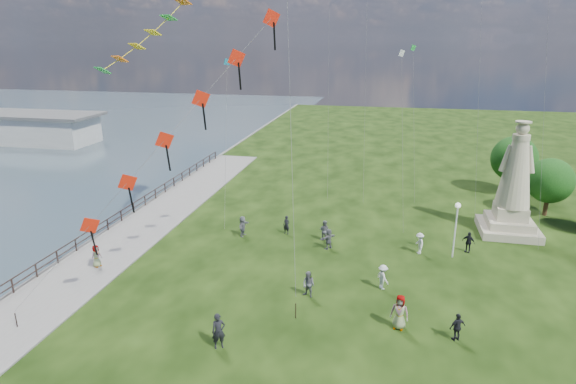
% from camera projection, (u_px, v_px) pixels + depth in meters
% --- Properties ---
extents(waterfront, '(200.00, 200.00, 1.51)m').
position_uv_depth(waterfront, '(99.00, 249.00, 34.74)').
color(waterfront, '#394B55').
rests_on(waterfront, ground).
extents(pier_pavilion, '(30.00, 8.00, 4.40)m').
position_uv_depth(pier_pavilion, '(4.00, 126.00, 72.28)').
color(pier_pavilion, '#A0A09B').
rests_on(pier_pavilion, ground).
extents(statue, '(4.29, 4.29, 8.71)m').
position_uv_depth(statue, '(513.00, 192.00, 36.45)').
color(statue, tan).
rests_on(statue, ground).
extents(lamppost, '(0.37, 0.37, 3.96)m').
position_uv_depth(lamppost, '(457.00, 218.00, 32.39)').
color(lamppost, silver).
rests_on(lamppost, ground).
extents(tree_row, '(8.34, 13.39, 5.63)m').
position_uv_depth(tree_row, '(541.00, 173.00, 42.19)').
color(tree_row, '#382314').
rests_on(tree_row, ground).
extents(person_0, '(0.80, 0.72, 1.83)m').
position_uv_depth(person_0, '(219.00, 331.00, 23.24)').
color(person_0, black).
rests_on(person_0, ground).
extents(person_1, '(0.90, 0.74, 1.60)m').
position_uv_depth(person_1, '(309.00, 284.00, 27.90)').
color(person_1, '#595960').
rests_on(person_1, ground).
extents(person_2, '(1.02, 1.12, 1.56)m').
position_uv_depth(person_2, '(383.00, 277.00, 28.81)').
color(person_2, silver).
rests_on(person_2, ground).
extents(person_3, '(0.98, 0.81, 1.49)m').
position_uv_depth(person_3, '(457.00, 327.00, 23.87)').
color(person_3, black).
rests_on(person_3, ground).
extents(person_4, '(1.02, 0.74, 1.90)m').
position_uv_depth(person_4, '(400.00, 312.00, 24.80)').
color(person_4, '#595960').
rests_on(person_4, ground).
extents(person_5, '(0.79, 1.54, 1.60)m').
position_uv_depth(person_5, '(243.00, 226.00, 36.61)').
color(person_5, '#595960').
rests_on(person_5, ground).
extents(person_6, '(0.61, 0.48, 1.46)m').
position_uv_depth(person_6, '(286.00, 225.00, 37.00)').
color(person_6, black).
rests_on(person_6, ground).
extents(person_7, '(0.86, 0.66, 1.57)m').
position_uv_depth(person_7, '(324.00, 230.00, 35.83)').
color(person_7, '#595960').
rests_on(person_7, ground).
extents(person_8, '(0.79, 1.10, 1.53)m').
position_uv_depth(person_8, '(419.00, 243.00, 33.60)').
color(person_8, silver).
rests_on(person_8, ground).
extents(person_9, '(1.00, 0.84, 1.52)m').
position_uv_depth(person_9, '(468.00, 242.00, 33.82)').
color(person_9, black).
rests_on(person_9, ground).
extents(person_10, '(0.65, 0.83, 1.51)m').
position_uv_depth(person_10, '(97.00, 257.00, 31.47)').
color(person_10, '#595960').
rests_on(person_10, ground).
extents(person_11, '(1.36, 1.47, 1.51)m').
position_uv_depth(person_11, '(329.00, 239.00, 34.38)').
color(person_11, '#595960').
rests_on(person_11, ground).
extents(red_kite_train, '(12.04, 9.35, 15.99)m').
position_uv_depth(red_kite_train, '(179.00, 126.00, 25.83)').
color(red_kite_train, black).
rests_on(red_kite_train, ground).
extents(small_kites, '(24.50, 14.86, 25.13)m').
position_uv_depth(small_kites, '(394.00, 37.00, 39.93)').
color(small_kites, teal).
rests_on(small_kites, ground).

